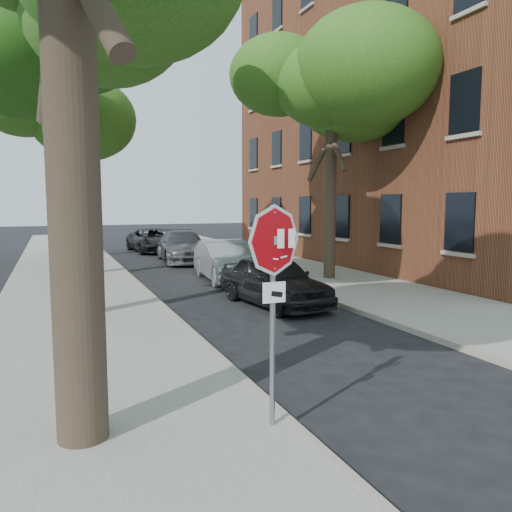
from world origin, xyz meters
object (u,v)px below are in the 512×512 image
(tree_mid_b, at_px, (63,52))
(car_b, at_px, (226,261))
(tree_right, at_px, (330,71))
(car_d, at_px, (153,240))
(car_a, at_px, (274,280))
(tree_far, at_px, (54,109))
(apartment_building, at_px, (435,99))
(car_c, at_px, (183,246))
(stop_sign, at_px, (274,273))

(tree_mid_b, height_order, car_b, tree_mid_b)
(tree_right, distance_m, car_d, 14.78)
(tree_mid_b, height_order, car_a, tree_mid_b)
(tree_mid_b, xyz_separation_m, tree_far, (-0.30, 6.99, -0.78))
(apartment_building, bearing_deg, car_c, 162.41)
(tree_right, height_order, car_a, tree_right)
(stop_sign, height_order, car_c, stop_sign)
(tree_mid_b, xyz_separation_m, car_b, (5.02, -2.78, -7.28))
(car_c, bearing_deg, tree_mid_b, -140.43)
(tree_mid_b, bearing_deg, stop_sign, -83.05)
(tree_far, bearing_deg, car_d, 19.07)
(apartment_building, relative_size, car_b, 4.64)
(car_b, distance_m, car_d, 11.49)
(car_b, bearing_deg, apartment_building, 17.56)
(car_d, bearing_deg, tree_right, -77.40)
(car_c, distance_m, car_d, 5.22)
(car_b, bearing_deg, stop_sign, -101.78)
(tree_far, distance_m, car_a, 16.50)
(apartment_building, relative_size, car_c, 4.01)
(tree_mid_b, distance_m, tree_right, 9.34)
(stop_sign, bearing_deg, tree_far, 95.46)
(car_a, xyz_separation_m, car_c, (0.17, 10.75, 0.05))
(tree_right, bearing_deg, apartment_building, 25.87)
(apartment_building, relative_size, car_a, 5.05)
(car_a, bearing_deg, tree_mid_b, 116.52)
(apartment_building, xyz_separation_m, tree_mid_b, (-16.42, 0.12, 0.34))
(car_d, bearing_deg, tree_far, -164.77)
(tree_far, relative_size, tree_right, 1.00)
(tree_far, height_order, car_a, tree_far)
(apartment_building, bearing_deg, tree_far, 156.96)
(apartment_building, distance_m, tree_far, 18.18)
(tree_mid_b, distance_m, car_b, 9.27)
(tree_far, distance_m, car_d, 8.38)
(apartment_building, bearing_deg, tree_mid_b, 179.57)
(tree_right, bearing_deg, stop_sign, -123.38)
(apartment_building, bearing_deg, stop_sign, -136.35)
(tree_mid_b, distance_m, tree_far, 7.04)
(stop_sign, distance_m, tree_right, 13.23)
(car_b, bearing_deg, car_a, -87.77)
(apartment_building, xyz_separation_m, tree_far, (-16.72, 7.11, -0.44))
(car_b, height_order, car_d, car_b)
(tree_far, xyz_separation_m, car_d, (4.95, 1.71, -6.55))
(car_c, bearing_deg, car_a, -86.13)
(car_a, bearing_deg, car_c, 81.85)
(apartment_building, distance_m, car_a, 15.28)
(tree_mid_b, bearing_deg, car_a, -56.23)
(tree_far, bearing_deg, car_c, -33.32)
(tree_right, relative_size, car_a, 2.33)
(car_b, bearing_deg, car_d, 96.29)
(stop_sign, relative_size, tree_right, 0.28)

